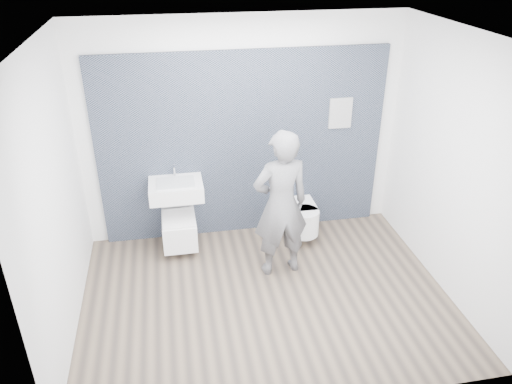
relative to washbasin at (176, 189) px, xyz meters
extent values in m
plane|color=brown|center=(0.88, -1.20, -0.82)|extent=(4.00, 4.00, 0.00)
plane|color=white|center=(0.88, 0.30, 0.58)|extent=(4.00, 0.00, 4.00)
plane|color=white|center=(0.88, -2.70, 0.58)|extent=(4.00, 0.00, 4.00)
plane|color=white|center=(-1.12, -1.20, 0.58)|extent=(0.00, 3.00, 3.00)
plane|color=white|center=(2.88, -1.20, 0.58)|extent=(0.00, 3.00, 3.00)
plane|color=white|center=(0.88, -1.20, 1.98)|extent=(4.00, 4.00, 0.00)
cube|color=black|center=(0.88, 0.27, -0.82)|extent=(3.60, 0.06, 2.40)
cube|color=white|center=(0.00, 0.00, -0.01)|extent=(0.65, 0.49, 0.19)
cube|color=silver|center=(0.00, -0.02, 0.09)|extent=(0.45, 0.32, 0.03)
cylinder|color=silver|center=(0.00, 0.18, 0.17)|extent=(0.02, 0.02, 0.16)
cylinder|color=silver|center=(0.00, 0.13, 0.24)|extent=(0.02, 0.11, 0.02)
cylinder|color=silver|center=(0.00, 0.22, -0.17)|extent=(0.04, 0.04, 0.13)
cube|color=white|center=(0.00, -0.06, -0.54)|extent=(0.41, 0.60, 0.35)
cylinder|color=silver|center=(0.00, -0.10, -0.38)|extent=(0.29, 0.29, 0.03)
cube|color=white|center=(0.00, -0.10, -0.36)|extent=(0.39, 0.48, 0.02)
cube|color=white|center=(0.00, 0.10, -0.15)|extent=(0.39, 0.20, 0.41)
cube|color=silver|center=(0.00, 0.21, -0.68)|extent=(0.11, 0.06, 0.08)
cube|color=white|center=(1.58, 0.02, -0.54)|extent=(0.38, 0.44, 0.32)
cylinder|color=white|center=(1.58, -0.20, -0.54)|extent=(0.38, 0.38, 0.32)
cube|color=white|center=(1.58, -0.01, -0.36)|extent=(0.36, 0.42, 0.03)
cylinder|color=white|center=(1.58, -0.22, -0.36)|extent=(0.36, 0.36, 0.03)
cube|color=silver|center=(1.58, 0.21, -0.65)|extent=(0.11, 0.06, 0.08)
cube|color=silver|center=(2.11, 0.23, -0.82)|extent=(0.29, 0.03, 0.39)
imported|color=slate|center=(1.14, -0.74, 0.07)|extent=(0.69, 0.50, 1.77)
camera|label=1|loc=(-0.03, -5.47, 2.78)|focal=35.00mm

